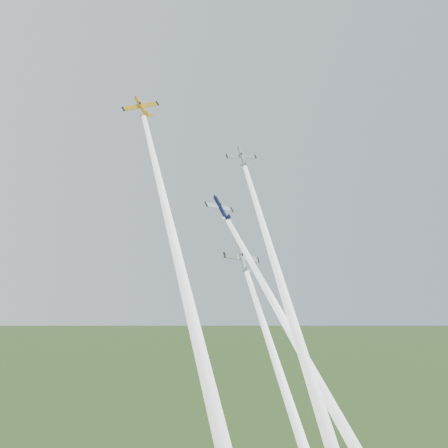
% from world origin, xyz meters
% --- Properties ---
extents(plane_yellow, '(8.60, 7.68, 9.15)m').
position_xyz_m(plane_yellow, '(-12.17, 6.55, 116.93)').
color(plane_yellow, orange).
extents(smoke_trail_yellow, '(12.18, 42.04, 57.93)m').
position_xyz_m(smoke_trail_yellow, '(-17.37, -15.12, 86.04)').
color(smoke_trail_yellow, white).
extents(plane_navy, '(8.48, 6.91, 7.67)m').
position_xyz_m(plane_navy, '(1.06, -3.62, 95.48)').
color(plane_navy, '#0E153E').
extents(smoke_trail_navy, '(7.84, 36.27, 49.15)m').
position_xyz_m(smoke_trail_navy, '(3.99, -22.51, 68.98)').
color(smoke_trail_navy, white).
extents(plane_silver_right, '(8.06, 7.18, 6.83)m').
position_xyz_m(plane_silver_right, '(9.92, 0.24, 108.10)').
color(plane_silver_right, '#A2AAB0').
extents(smoke_trail_silver_right, '(15.79, 40.60, 57.15)m').
position_xyz_m(smoke_trail_silver_right, '(2.80, -20.59, 77.60)').
color(smoke_trail_silver_right, white).
extents(plane_silver_low, '(9.58, 7.15, 7.93)m').
position_xyz_m(plane_silver_low, '(3.02, -8.10, 84.96)').
color(plane_silver_low, '#A6AEB4').
extents(smoke_trail_silver_low, '(10.91, 36.14, 49.56)m').
position_xyz_m(smoke_trail_silver_low, '(-1.55, -26.82, 58.25)').
color(smoke_trail_silver_low, white).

